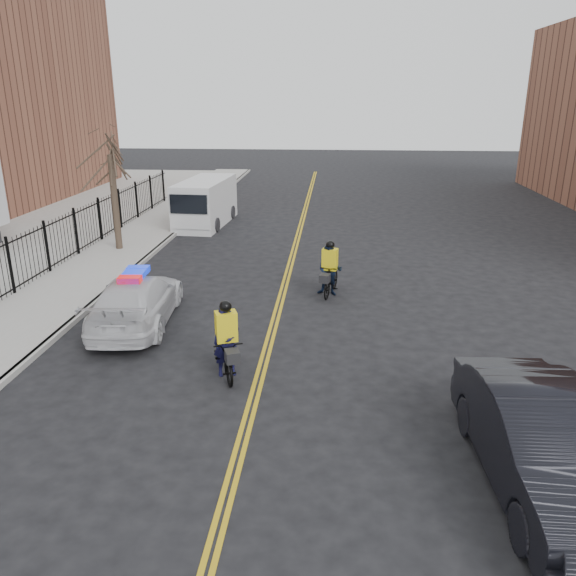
{
  "coord_description": "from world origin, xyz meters",
  "views": [
    {
      "loc": [
        1.67,
        -13.07,
        6.45
      ],
      "look_at": [
        0.45,
        1.9,
        1.3
      ],
      "focal_mm": 35.0,
      "sensor_mm": 36.0,
      "label": 1
    }
  ],
  "objects_px": {
    "cargo_van": "(205,203)",
    "cyclist_far": "(329,274)",
    "police_cruiser": "(137,300)",
    "cyclist_near": "(227,349)",
    "dark_sedan": "(543,444)"
  },
  "relations": [
    {
      "from": "police_cruiser",
      "to": "cyclist_far",
      "type": "xyz_separation_m",
      "value": [
        5.65,
        3.08,
        0.01
      ]
    },
    {
      "from": "cargo_van",
      "to": "cyclist_near",
      "type": "xyz_separation_m",
      "value": [
        4.23,
        -16.51,
        -0.48
      ]
    },
    {
      "from": "cyclist_near",
      "to": "cyclist_far",
      "type": "bearing_deg",
      "value": 47.33
    },
    {
      "from": "cargo_van",
      "to": "cyclist_far",
      "type": "height_order",
      "value": "cargo_van"
    },
    {
      "from": "cyclist_near",
      "to": "cyclist_far",
      "type": "relative_size",
      "value": 1.06
    },
    {
      "from": "cyclist_far",
      "to": "dark_sedan",
      "type": "bearing_deg",
      "value": -56.1
    },
    {
      "from": "cargo_van",
      "to": "cyclist_far",
      "type": "bearing_deg",
      "value": -53.82
    },
    {
      "from": "dark_sedan",
      "to": "cargo_van",
      "type": "relative_size",
      "value": 0.92
    },
    {
      "from": "police_cruiser",
      "to": "cyclist_near",
      "type": "distance_m",
      "value": 4.4
    },
    {
      "from": "cargo_van",
      "to": "cyclist_near",
      "type": "relative_size",
      "value": 2.76
    },
    {
      "from": "cargo_van",
      "to": "cyclist_far",
      "type": "distance_m",
      "value": 12.4
    },
    {
      "from": "police_cruiser",
      "to": "cargo_van",
      "type": "bearing_deg",
      "value": -90.98
    },
    {
      "from": "police_cruiser",
      "to": "cargo_van",
      "type": "height_order",
      "value": "cargo_van"
    },
    {
      "from": "dark_sedan",
      "to": "cyclist_near",
      "type": "relative_size",
      "value": 2.54
    },
    {
      "from": "cargo_van",
      "to": "cyclist_far",
      "type": "relative_size",
      "value": 2.93
    }
  ]
}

